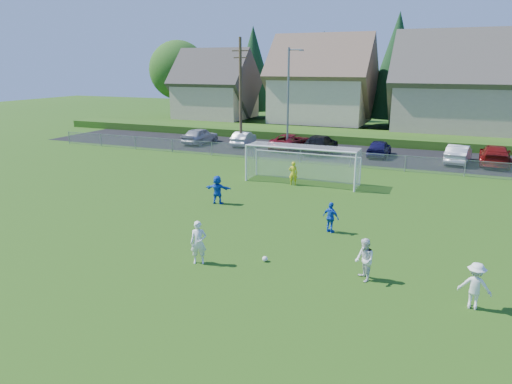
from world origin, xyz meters
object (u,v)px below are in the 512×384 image
at_px(car_c, 291,141).
at_px(car_d, 320,144).
at_px(car_e, 379,148).
at_px(car_f, 458,154).
at_px(car_g, 495,155).
at_px(soccer_goal, 303,158).
at_px(car_b, 244,138).
at_px(player_white_b, 364,260).
at_px(soccer_ball, 265,259).
at_px(goalkeeper, 293,173).
at_px(player_blue_a, 331,217).
at_px(player_white_a, 199,243).
at_px(player_blue_b, 218,190).
at_px(car_a, 200,136).
at_px(player_white_c, 475,286).

xyz_separation_m(car_c, car_d, (2.99, -0.71, 0.07)).
bearing_deg(car_e, car_f, 177.01).
height_order(car_g, soccer_goal, soccer_goal).
xyz_separation_m(car_b, car_e, (12.95, -0.54, 0.03)).
xyz_separation_m(player_white_b, soccer_goal, (-6.28, 12.93, 0.83)).
bearing_deg(car_c, car_e, -174.53).
xyz_separation_m(soccer_ball, goalkeeper, (-2.74, 11.90, 0.67)).
bearing_deg(soccer_ball, car_f, 72.95).
height_order(player_blue_a, car_b, player_blue_a).
distance_m(player_white_a, player_blue_b, 8.05).
bearing_deg(car_g, car_e, 2.05).
bearing_deg(car_d, goalkeeper, 96.75).
height_order(player_blue_a, car_a, car_a).
distance_m(soccer_ball, soccer_goal, 13.10).
relative_size(car_a, car_d, 0.84).
distance_m(player_white_a, player_white_c, 9.86).
height_order(goalkeeper, car_g, goalkeeper).
distance_m(car_e, car_f, 6.24).
height_order(player_white_c, player_blue_a, player_white_c).
relative_size(soccer_ball, car_c, 0.04).
height_order(player_blue_a, soccer_goal, soccer_goal).
relative_size(player_blue_b, car_e, 0.39).
relative_size(soccer_ball, car_d, 0.04).
relative_size(soccer_ball, car_a, 0.05).
xyz_separation_m(car_c, car_e, (8.06, -0.26, -0.02)).
bearing_deg(player_blue_b, car_g, -138.12).
height_order(player_white_c, car_g, player_white_c).
height_order(player_white_a, goalkeeper, player_white_a).
xyz_separation_m(soccer_ball, soccer_goal, (-2.37, 12.80, 1.52)).
distance_m(player_white_a, player_blue_a, 6.69).
bearing_deg(player_white_a, car_b, 85.26).
bearing_deg(goalkeeper, soccer_ball, 90.64).
xyz_separation_m(car_e, car_g, (8.85, -0.12, 0.07)).
bearing_deg(car_c, player_blue_b, 102.70).
bearing_deg(player_white_a, car_f, 43.57).
relative_size(soccer_ball, player_blue_a, 0.15).
bearing_deg(goalkeeper, car_c, -83.06).
xyz_separation_m(player_white_a, soccer_goal, (-0.02, 13.94, 0.76)).
height_order(player_blue_a, goalkeeper, goalkeeper).
bearing_deg(car_a, player_white_b, 134.53).
distance_m(player_white_c, car_b, 31.92).
xyz_separation_m(player_white_c, car_g, (2.35, 24.65, -0.00)).
bearing_deg(car_g, goalkeeper, 46.39).
distance_m(player_blue_a, player_blue_b, 7.28).
relative_size(car_b, car_g, 0.76).
distance_m(player_white_b, car_c, 26.74).
xyz_separation_m(player_blue_a, car_d, (-5.68, 19.30, 0.07)).
height_order(car_c, soccer_goal, soccer_goal).
relative_size(player_white_a, car_e, 0.42).
relative_size(player_white_a, car_b, 0.42).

